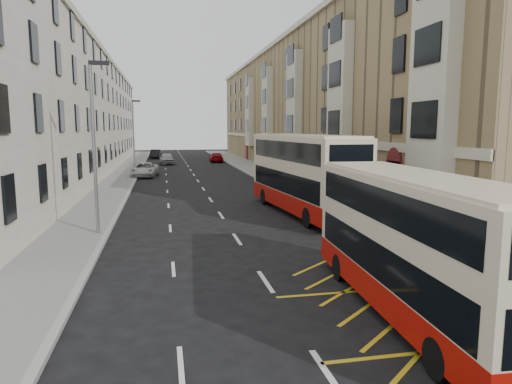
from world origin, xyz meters
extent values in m
plane|color=black|center=(0.00, 0.00, 0.00)|extent=(200.00, 200.00, 0.00)
cube|color=slate|center=(8.00, 30.00, 0.07)|extent=(4.00, 120.00, 0.15)
cube|color=slate|center=(-7.50, 30.00, 0.07)|extent=(3.00, 120.00, 0.15)
cube|color=#9A9A95|center=(6.00, 30.00, 0.07)|extent=(0.25, 120.00, 0.15)
cube|color=#9A9A95|center=(-6.00, 30.00, 0.07)|extent=(0.25, 120.00, 0.15)
cube|color=#907A53|center=(15.00, 45.50, 7.50)|extent=(10.00, 79.00, 15.00)
cube|color=beige|center=(9.97, 45.50, 4.00)|extent=(0.18, 79.00, 0.50)
cube|color=beige|center=(9.90, 45.50, 15.00)|extent=(0.40, 79.00, 0.50)
cube|color=beige|center=(9.65, 10.00, 7.50)|extent=(0.80, 3.20, 10.00)
cube|color=beige|center=(9.65, 22.00, 7.50)|extent=(0.80, 3.20, 10.00)
cube|color=beige|center=(9.65, 34.00, 7.50)|extent=(0.80, 3.20, 10.00)
cube|color=beige|center=(9.65, 46.00, 7.50)|extent=(0.80, 3.20, 10.00)
cube|color=beige|center=(9.65, 58.00, 7.50)|extent=(0.80, 3.20, 10.00)
cube|color=maroon|center=(9.95, 14.00, 1.70)|extent=(0.20, 1.60, 3.00)
cube|color=maroon|center=(9.95, 26.00, 1.70)|extent=(0.20, 1.60, 3.00)
cube|color=maroon|center=(9.95, 38.00, 1.70)|extent=(0.20, 1.60, 3.00)
cube|color=maroon|center=(9.95, 50.00, 1.70)|extent=(0.20, 1.60, 3.00)
cube|color=maroon|center=(9.95, 62.00, 1.70)|extent=(0.20, 1.60, 3.00)
cube|color=#EEE7D0|center=(-13.50, 45.50, 6.50)|extent=(9.00, 79.00, 13.00)
cube|color=beige|center=(-8.97, 45.50, 13.00)|extent=(0.30, 79.00, 0.50)
cube|color=black|center=(7.56, 1.90, 1.45)|extent=(0.08, 0.08, 2.60)
cylinder|color=red|center=(6.25, 2.50, 0.65)|extent=(0.06, 0.06, 1.00)
cylinder|color=red|center=(6.25, 5.75, 0.65)|extent=(0.06, 0.06, 1.00)
cylinder|color=red|center=(6.25, 9.00, 0.65)|extent=(0.06, 0.06, 1.00)
cube|color=red|center=(6.25, 5.75, 1.13)|extent=(0.05, 6.50, 0.06)
cube|color=red|center=(6.25, 5.75, 0.70)|extent=(0.05, 6.50, 0.06)
cylinder|color=gray|center=(-6.40, 12.00, 4.15)|extent=(0.16, 0.16, 8.00)
cube|color=black|center=(-6.00, 12.00, 8.05)|extent=(0.90, 0.18, 0.18)
cylinder|color=gray|center=(-6.40, 42.00, 4.15)|extent=(0.16, 0.16, 8.00)
cube|color=black|center=(-6.00, 42.00, 8.05)|extent=(0.90, 0.18, 0.18)
cube|color=beige|center=(3.31, 0.49, 2.06)|extent=(2.76, 9.84, 3.50)
cube|color=#A30C05|center=(3.31, 0.49, 0.71)|extent=(2.79, 9.87, 0.80)
cube|color=black|center=(3.31, 0.49, 1.64)|extent=(2.75, 9.07, 0.97)
cube|color=black|center=(3.31, 0.49, 3.14)|extent=(2.75, 9.07, 0.88)
cube|color=beige|center=(3.31, 0.49, 3.84)|extent=(2.65, 9.45, 0.11)
cube|color=black|center=(3.58, 5.33, 1.68)|extent=(1.88, 0.18, 1.15)
cube|color=black|center=(3.58, 5.33, 3.50)|extent=(1.55, 0.16, 0.40)
cylinder|color=black|center=(2.49, 3.66, 0.44)|extent=(0.30, 0.90, 0.88)
cylinder|color=black|center=(4.48, 3.55, 0.44)|extent=(0.30, 0.90, 0.88)
cylinder|color=black|center=(2.13, -2.56, 0.44)|extent=(0.30, 0.90, 0.88)
cube|color=beige|center=(4.89, 15.51, 2.50)|extent=(3.66, 11.99, 4.24)
cube|color=#A30C05|center=(4.89, 15.51, 0.86)|extent=(3.69, 12.03, 0.97)
cube|color=black|center=(4.89, 15.51, 1.99)|extent=(3.62, 11.06, 1.18)
cube|color=black|center=(4.89, 15.51, 3.81)|extent=(3.62, 11.06, 1.07)
cube|color=beige|center=(4.89, 15.51, 4.66)|extent=(3.51, 11.52, 0.13)
cube|color=black|center=(4.40, 21.38, 2.04)|extent=(2.28, 0.28, 1.40)
cube|color=black|center=(4.40, 21.38, 4.24)|extent=(1.88, 0.24, 0.48)
cube|color=black|center=(5.38, 9.65, 2.04)|extent=(2.28, 0.28, 1.29)
cylinder|color=black|center=(3.36, 19.18, 0.54)|extent=(0.39, 1.10, 1.07)
cylinder|color=black|center=(5.78, 19.38, 0.54)|extent=(0.39, 1.10, 1.07)
cylinder|color=black|center=(3.99, 11.65, 0.54)|extent=(0.39, 1.10, 1.07)
cylinder|color=black|center=(6.41, 11.85, 0.54)|extent=(0.39, 1.10, 1.07)
imported|color=black|center=(8.37, 4.98, 0.96)|extent=(0.97, 0.89, 1.61)
imported|color=black|center=(6.94, 6.78, 0.98)|extent=(0.99, 0.43, 1.67)
imported|color=silver|center=(-5.20, 39.04, 0.75)|extent=(3.04, 5.61, 1.50)
imported|color=#9A9CA1|center=(-2.77, 55.65, 0.80)|extent=(2.15, 4.82, 1.61)
imported|color=black|center=(-4.52, 68.83, 0.76)|extent=(1.99, 4.71, 1.51)
imported|color=#8E0106|center=(4.63, 58.64, 0.70)|extent=(2.27, 4.94, 1.40)
camera|label=1|loc=(-3.25, -10.36, 5.10)|focal=32.00mm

